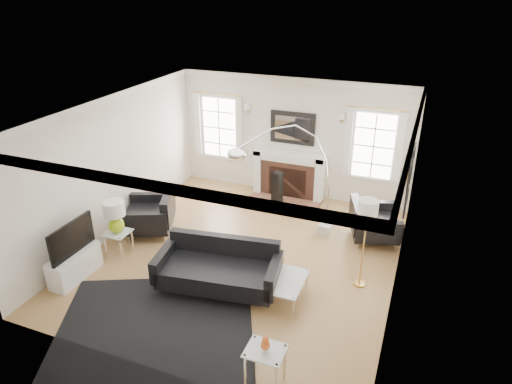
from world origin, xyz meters
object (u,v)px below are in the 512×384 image
at_px(fireplace, 289,175).
at_px(gourd_lamp, 115,215).
at_px(sofa, 219,268).
at_px(armchair_right, 371,223).
at_px(coffee_table, 277,280).
at_px(armchair_left, 152,215).
at_px(arc_floor_lamp, 285,179).

height_order(fireplace, gourd_lamp, fireplace).
bearing_deg(sofa, armchair_right, 49.30).
bearing_deg(fireplace, coffee_table, -75.00).
distance_m(armchair_left, armchair_right, 4.40).
bearing_deg(armchair_right, gourd_lamp, -152.42).
xyz_separation_m(sofa, arc_floor_lamp, (0.52, 1.86, 0.96)).
height_order(sofa, armchair_left, armchair_left).
distance_m(fireplace, armchair_left, 3.36).
distance_m(armchair_right, gourd_lamp, 4.91).
bearing_deg(arc_floor_lamp, sofa, -105.63).
bearing_deg(armchair_right, sofa, -130.70).
bearing_deg(coffee_table, sofa, -176.40).
distance_m(fireplace, armchair_right, 2.52).
relative_size(fireplace, gourd_lamp, 2.69).
relative_size(coffee_table, arc_floor_lamp, 0.35).
bearing_deg(arc_floor_lamp, armchair_right, 21.07).
distance_m(fireplace, gourd_lamp, 4.22).
bearing_deg(fireplace, arc_floor_lamp, -75.05).
distance_m(armchair_left, arc_floor_lamp, 2.84).
relative_size(fireplace, arc_floor_lamp, 0.69).
xyz_separation_m(armchair_left, gourd_lamp, (-0.13, -0.95, 0.45)).
xyz_separation_m(fireplace, armchair_left, (-2.07, -2.64, -0.15)).
xyz_separation_m(sofa, armchair_left, (-2.06, 1.16, 0.03)).
height_order(fireplace, sofa, fireplace).
bearing_deg(armchair_left, arc_floor_lamp, 15.07).
relative_size(sofa, armchair_right, 1.77).
relative_size(armchair_left, gourd_lamp, 2.07).
bearing_deg(arc_floor_lamp, armchair_left, -164.93).
bearing_deg(gourd_lamp, coffee_table, -2.78).
distance_m(sofa, armchair_right, 3.27).
bearing_deg(armchair_right, arc_floor_lamp, -158.93).
xyz_separation_m(sofa, gourd_lamp, (-2.20, 0.22, 0.48)).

